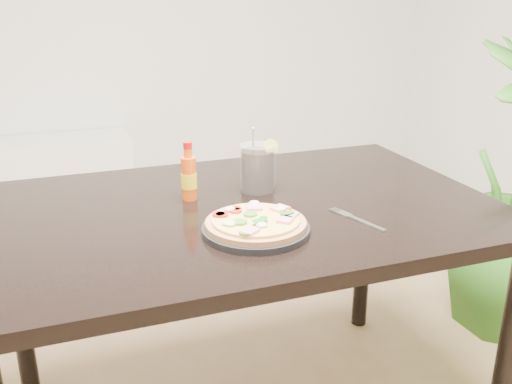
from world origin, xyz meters
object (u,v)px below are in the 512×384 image
object	(u,v)px
hot_sauce_bottle	(189,177)
media_console	(8,185)
dining_table	(242,233)
plate	(256,229)
fork	(355,219)
cola_cup	(258,169)
pizza	(256,222)

from	to	relation	value
hot_sauce_bottle	media_console	distance (m)	2.07
dining_table	hot_sauce_bottle	distance (m)	0.22
plate	media_console	bearing A→B (deg)	108.48
plate	fork	distance (m)	0.27
cola_cup	fork	xyz separation A→B (m)	(0.16, -0.30, -0.06)
pizza	hot_sauce_bottle	distance (m)	0.30
dining_table	plate	bearing A→B (deg)	-97.56
cola_cup	plate	bearing A→B (deg)	-110.89
dining_table	cola_cup	xyz separation A→B (m)	(0.09, 0.11, 0.15)
media_console	cola_cup	bearing A→B (deg)	-65.99
hot_sauce_bottle	cola_cup	size ratio (longest dim) A/B	0.86
cola_cup	fork	distance (m)	0.35
fork	pizza	bearing A→B (deg)	160.46
pizza	cola_cup	bearing A→B (deg)	69.03
plate	fork	world-z (taller)	plate
dining_table	hot_sauce_bottle	world-z (taller)	hot_sauce_bottle
dining_table	cola_cup	bearing A→B (deg)	50.55
dining_table	hot_sauce_bottle	bearing A→B (deg)	141.16
fork	media_console	bearing A→B (deg)	97.61
cola_cup	fork	bearing A→B (deg)	-62.34
dining_table	media_console	xyz separation A→B (m)	(-0.75, 1.99, -0.42)
pizza	hot_sauce_bottle	world-z (taller)	hot_sauce_bottle
dining_table	cola_cup	distance (m)	0.20
hot_sauce_bottle	cola_cup	bearing A→B (deg)	1.99
cola_cup	pizza	bearing A→B (deg)	-110.97
dining_table	hot_sauce_bottle	xyz separation A→B (m)	(-0.12, 0.10, 0.15)
fork	media_console	world-z (taller)	fork
fork	media_console	xyz separation A→B (m)	(-1.00, 2.19, -0.50)
plate	cola_cup	bearing A→B (deg)	69.11
fork	dining_table	bearing A→B (deg)	124.21
pizza	cola_cup	size ratio (longest dim) A/B	1.27
dining_table	pizza	size ratio (longest dim) A/B	5.64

